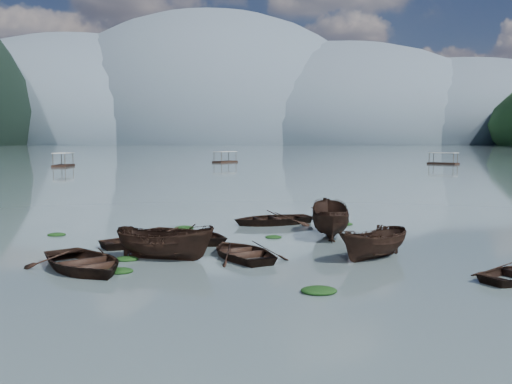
{
  "coord_description": "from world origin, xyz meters",
  "views": [
    {
      "loc": [
        -0.34,
        -18.8,
        4.78
      ],
      "look_at": [
        0.0,
        12.0,
        2.0
      ],
      "focal_mm": 40.0,
      "sensor_mm": 36.0,
      "label": 1
    }
  ],
  "objects_px": {
    "pontoon_centre": "(225,162)",
    "rowboat_0": "(83,270)",
    "pontoon_left": "(63,167)",
    "rowboat_3": "(242,257)"
  },
  "relations": [
    {
      "from": "pontoon_centre",
      "to": "rowboat_0",
      "type": "bearing_deg",
      "value": -55.61
    },
    {
      "from": "rowboat_0",
      "to": "pontoon_left",
      "type": "distance_m",
      "value": 89.71
    },
    {
      "from": "rowboat_0",
      "to": "pontoon_left",
      "type": "height_order",
      "value": "pontoon_left"
    },
    {
      "from": "rowboat_3",
      "to": "pontoon_left",
      "type": "relative_size",
      "value": 0.64
    },
    {
      "from": "rowboat_3",
      "to": "pontoon_centre",
      "type": "distance_m",
      "value": 102.49
    },
    {
      "from": "pontoon_left",
      "to": "pontoon_centre",
      "type": "distance_m",
      "value": 35.09
    },
    {
      "from": "rowboat_0",
      "to": "rowboat_3",
      "type": "relative_size",
      "value": 1.17
    },
    {
      "from": "rowboat_3",
      "to": "pontoon_centre",
      "type": "height_order",
      "value": "pontoon_centre"
    },
    {
      "from": "rowboat_3",
      "to": "pontoon_left",
      "type": "height_order",
      "value": "pontoon_left"
    },
    {
      "from": "rowboat_0",
      "to": "pontoon_centre",
      "type": "distance_m",
      "value": 104.63
    }
  ]
}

